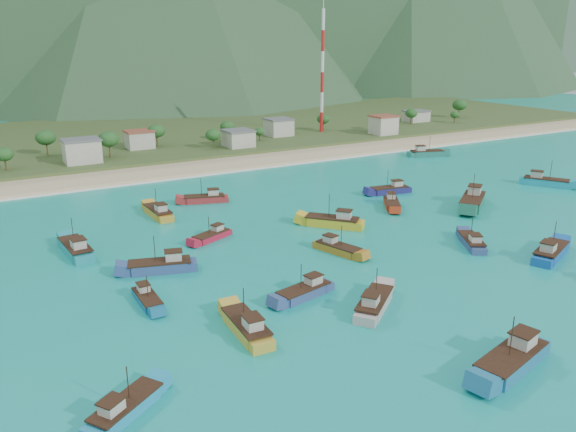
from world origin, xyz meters
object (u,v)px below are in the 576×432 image
boat_13 (76,250)px  boat_17 (390,190)px  boat_7 (472,202)px  boat_21 (426,154)px  boat_6 (247,328)px  boat_1 (512,361)px  boat_2 (305,292)px  boat_9 (545,182)px  boat_19 (472,243)px  boat_25 (158,213)px  boat_12 (147,300)px  boat_3 (392,204)px  radio_tower (322,72)px  boat_27 (212,237)px  boat_24 (125,409)px  boat_20 (374,304)px  boat_4 (338,249)px  boat_16 (161,267)px  boat_14 (205,199)px  boat_0 (550,253)px  boat_22 (333,222)px

boat_13 → boat_17: boat_13 is taller
boat_7 → boat_21: boat_7 is taller
boat_6 → boat_1: bearing=-41.3°
boat_2 → boat_9: (86.18, 24.36, 0.24)m
boat_19 → boat_25: (-43.50, 45.17, 0.15)m
boat_7 → boat_9: boat_7 is taller
boat_12 → boat_25: (13.69, 38.74, 0.27)m
boat_9 → boat_3: bearing=-36.7°
radio_tower → boat_19: bearing=-110.2°
boat_3 → boat_19: size_ratio=1.00×
boat_2 → boat_27: size_ratio=1.13×
boat_24 → boat_27: (26.99, 43.14, -0.08)m
boat_21 → boat_20: bearing=-27.7°
boat_13 → boat_4: bearing=-33.4°
boat_1 → boat_16: 53.25m
boat_4 → boat_6: (-25.98, -17.47, 0.15)m
boat_4 → boat_25: 41.47m
boat_9 → boat_20: 86.38m
boat_4 → boat_20: (-7.94, -20.25, 0.13)m
boat_13 → boat_20: boat_13 is taller
boat_13 → boat_20: (31.73, -42.02, -0.10)m
boat_6 → boat_7: boat_7 is taller
boat_14 → boat_16: boat_16 is taller
boat_7 → boat_25: size_ratio=1.26×
boat_4 → boat_12: boat_4 is taller
boat_24 → boat_25: 65.94m
boat_2 → boat_13: 42.40m
boat_2 → boat_1: bearing=-170.9°
boat_20 → boat_25: bearing=155.3°
boat_14 → boat_25: (-12.52, -4.99, 0.06)m
boat_20 → boat_19: bearing=72.1°
boat_7 → boat_24: boat_7 is taller
boat_1 → boat_20: 19.70m
boat_0 → boat_9: (42.03, 32.23, 0.05)m
boat_22 → boat_9: bearing=-42.2°
boat_4 → boat_12: (-34.47, -2.85, -0.12)m
boat_13 → boat_14: bearing=26.7°
boat_24 → boat_25: (22.68, 61.91, 0.16)m
boat_24 → boat_17: bearing=90.6°
boat_1 → boat_22: bearing=-25.2°
boat_17 → boat_27: bearing=109.7°
boat_20 → boat_27: boat_20 is taller
boat_3 → boat_4: (-26.12, -16.87, -0.01)m
boat_4 → boat_21: size_ratio=0.81×
boat_17 → boat_19: (-10.55, -35.38, -0.09)m
boat_27 → boat_22: bearing=-125.6°
boat_9 → boat_27: boat_9 is taller
boat_16 → boat_24: 36.12m
boat_4 → boat_27: bearing=-62.9°
boat_2 → boat_25: boat_25 is taller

